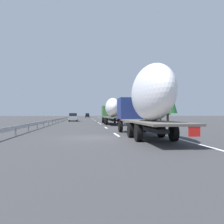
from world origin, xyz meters
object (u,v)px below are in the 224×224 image
(truck_trailing, at_px, (147,99))
(car_black_suv, at_px, (87,115))
(car_silver_hatch, at_px, (73,117))
(truck_lead, at_px, (112,110))
(road_sign, at_px, (113,112))
(car_yellow_coupe, at_px, (73,117))

(truck_trailing, relative_size, car_black_suv, 3.05)
(car_silver_hatch, bearing_deg, truck_lead, -154.20)
(car_silver_hatch, bearing_deg, road_sign, -45.80)
(truck_trailing, relative_size, road_sign, 4.45)
(car_silver_hatch, distance_m, road_sign, 14.03)
(truck_lead, height_order, car_black_suv, truck_lead)
(car_black_suv, bearing_deg, car_silver_hatch, 176.27)
(car_silver_hatch, height_order, car_yellow_coupe, car_yellow_coupe)
(truck_lead, xyz_separation_m, truck_trailing, (-21.94, 0.00, 0.33))
(road_sign, bearing_deg, car_yellow_coupe, 99.11)
(car_black_suv, distance_m, car_silver_hatch, 55.18)
(car_black_suv, relative_size, car_silver_hatch, 1.08)
(truck_lead, xyz_separation_m, road_sign, (24.06, -3.10, -0.27))
(truck_trailing, bearing_deg, road_sign, -3.86)
(car_silver_hatch, bearing_deg, car_yellow_coupe, 3.79)
(car_yellow_coupe, xyz_separation_m, road_sign, (1.69, -10.56, 1.17))
(car_black_suv, xyz_separation_m, car_yellow_coupe, (-47.01, 4.12, -0.04))
(car_black_suv, height_order, car_silver_hatch, car_black_suv)
(car_black_suv, xyz_separation_m, road_sign, (-45.32, -6.43, 1.13))
(truck_lead, relative_size, car_black_suv, 3.15)
(truck_lead, relative_size, car_silver_hatch, 3.39)
(truck_trailing, xyz_separation_m, car_silver_hatch, (36.26, 6.92, -1.77))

